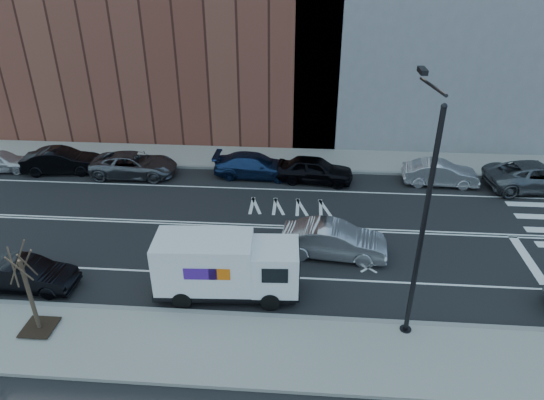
# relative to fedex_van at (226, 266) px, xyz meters

# --- Properties ---
(ground) EXTENTS (120.00, 120.00, 0.00)m
(ground) POSITION_rel_fedex_van_xyz_m (0.19, 5.60, -1.44)
(ground) COLOR black
(ground) RESTS_ON ground
(sidewalk_near) EXTENTS (44.00, 3.60, 0.15)m
(sidewalk_near) POSITION_rel_fedex_van_xyz_m (0.19, -3.20, -1.36)
(sidewalk_near) COLOR gray
(sidewalk_near) RESTS_ON ground
(sidewalk_far) EXTENTS (44.00, 3.60, 0.15)m
(sidewalk_far) POSITION_rel_fedex_van_xyz_m (0.19, 14.40, -1.36)
(sidewalk_far) COLOR gray
(sidewalk_far) RESTS_ON ground
(curb_near) EXTENTS (44.00, 0.25, 0.17)m
(curb_near) POSITION_rel_fedex_van_xyz_m (0.19, -1.40, -1.35)
(curb_near) COLOR gray
(curb_near) RESTS_ON ground
(curb_far) EXTENTS (44.00, 0.25, 0.17)m
(curb_far) POSITION_rel_fedex_van_xyz_m (0.19, 12.60, -1.35)
(curb_far) COLOR gray
(curb_far) RESTS_ON ground
(road_markings) EXTENTS (40.00, 8.60, 0.01)m
(road_markings) POSITION_rel_fedex_van_xyz_m (0.19, 5.60, -1.43)
(road_markings) COLOR white
(road_markings) RESTS_ON ground
(streetlight) EXTENTS (0.44, 4.02, 9.34)m
(streetlight) POSITION_rel_fedex_van_xyz_m (7.19, -1.31, 3.64)
(streetlight) COLOR black
(streetlight) RESTS_ON ground
(street_tree) EXTENTS (1.20, 1.20, 3.75)m
(street_tree) POSITION_rel_fedex_van_xyz_m (-6.81, -2.80, 0.02)
(street_tree) COLOR black
(street_tree) RESTS_ON ground
(fedex_van) EXTENTS (6.08, 2.36, 2.74)m
(fedex_van) POSITION_rel_fedex_van_xyz_m (0.00, 0.00, 0.00)
(fedex_van) COLOR black
(fedex_van) RESTS_ON ground
(far_parked_a) EXTENTS (4.14, 1.90, 1.37)m
(far_parked_a) POSITION_rel_fedex_van_xyz_m (-16.61, 11.32, -0.75)
(far_parked_a) COLOR silver
(far_parked_a) RESTS_ON ground
(far_parked_b) EXTENTS (4.97, 2.26, 1.58)m
(far_parked_b) POSITION_rel_fedex_van_xyz_m (-12.49, 11.37, -0.65)
(far_parked_b) COLOR black
(far_parked_b) RESTS_ON ground
(far_parked_c) EXTENTS (5.39, 2.53, 1.49)m
(far_parked_c) POSITION_rel_fedex_van_xyz_m (-7.69, 11.22, -0.69)
(far_parked_c) COLOR #52535A
(far_parked_c) RESTS_ON ground
(far_parked_d) EXTENTS (5.18, 2.24, 1.48)m
(far_parked_d) POSITION_rel_fedex_van_xyz_m (-0.06, 11.69, -0.69)
(far_parked_d) COLOR navy
(far_parked_d) RESTS_ON ground
(far_parked_e) EXTENTS (4.87, 2.39, 1.60)m
(far_parked_e) POSITION_rel_fedex_van_xyz_m (3.74, 11.21, -0.64)
(far_parked_e) COLOR black
(far_parked_e) RESTS_ON ground
(far_parked_f) EXTENTS (4.55, 1.75, 1.48)m
(far_parked_f) POSITION_rel_fedex_van_xyz_m (11.39, 11.38, -0.70)
(far_parked_f) COLOR #B1B1B6
(far_parked_f) RESTS_ON ground
(far_parked_g) EXTENTS (6.19, 3.25, 1.66)m
(far_parked_g) POSITION_rel_fedex_van_xyz_m (16.99, 11.14, -0.61)
(far_parked_g) COLOR #565A5E
(far_parked_g) RESTS_ON ground
(driving_sedan) EXTENTS (5.09, 2.20, 1.63)m
(driving_sedan) POSITION_rel_fedex_van_xyz_m (4.61, 3.24, -0.62)
(driving_sedan) COLOR #A2A2A7
(driving_sedan) RESTS_ON ground
(near_parked_rear_a) EXTENTS (4.21, 1.57, 1.37)m
(near_parked_rear_a) POSITION_rel_fedex_van_xyz_m (-8.57, -0.25, -0.75)
(near_parked_rear_a) COLOR black
(near_parked_rear_a) RESTS_ON ground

